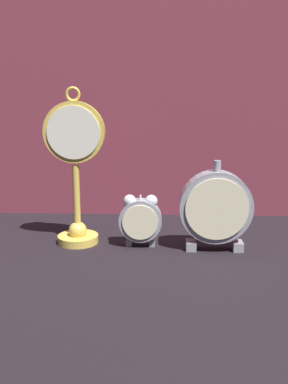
{
  "coord_description": "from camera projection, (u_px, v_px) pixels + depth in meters",
  "views": [
    {
      "loc": [
        0.03,
        -0.74,
        0.3
      ],
      "look_at": [
        0.0,
        0.08,
        0.11
      ],
      "focal_mm": 40.0,
      "sensor_mm": 36.0,
      "label": 1
    }
  ],
  "objects": [
    {
      "name": "ground_plane",
      "position": [
        142.0,
        262.0,
        0.79
      ],
      "size": [
        4.0,
        4.0,
        0.0
      ],
      "primitive_type": "plane",
      "color": "black"
    },
    {
      "name": "fabric_backdrop_drape",
      "position": [
        148.0,
        76.0,
        1.03
      ],
      "size": [
        1.21,
        0.01,
        0.69
      ],
      "primitive_type": "cube",
      "color": "brown",
      "rests_on": "ground_plane"
    },
    {
      "name": "mantel_clock_silver",
      "position": [
        216.0,
        208.0,
        0.83
      ],
      "size": [
        0.14,
        0.04,
        0.18
      ],
      "color": "gray",
      "rests_on": "ground_plane"
    },
    {
      "name": "pocket_watch_on_stand",
      "position": [
        76.0,
        171.0,
        0.86
      ],
      "size": [
        0.12,
        0.08,
        0.32
      ],
      "color": "gold",
      "rests_on": "ground_plane"
    },
    {
      "name": "alarm_clock_twin_bell",
      "position": [
        140.0,
        218.0,
        0.86
      ],
      "size": [
        0.09,
        0.03,
        0.11
      ],
      "color": "gray",
      "rests_on": "ground_plane"
    }
  ]
}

